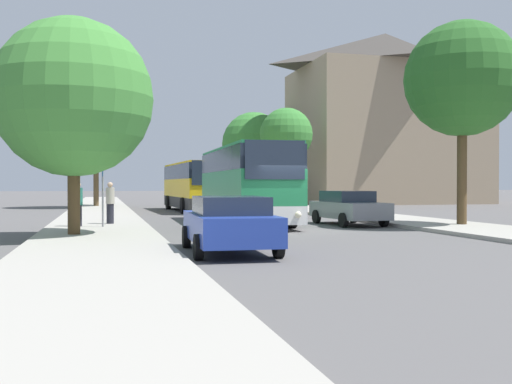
% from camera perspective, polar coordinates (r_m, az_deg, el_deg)
% --- Properties ---
extents(ground_plane, '(300.00, 300.00, 0.00)m').
position_cam_1_polar(ground_plane, '(22.86, 3.04, -3.77)').
color(ground_plane, '#565454').
rests_on(ground_plane, ground).
extents(sidewalk_left, '(4.00, 120.00, 0.15)m').
position_cam_1_polar(sidewalk_left, '(21.81, -14.83, -3.81)').
color(sidewalk_left, '#A39E93').
rests_on(sidewalk_left, ground_plane).
extents(sidewalk_right, '(4.00, 120.00, 0.15)m').
position_cam_1_polar(sidewalk_right, '(25.83, 18.05, -3.12)').
color(sidewalk_right, '#A39E93').
rests_on(sidewalk_right, ground_plane).
extents(building_right_background, '(16.73, 11.88, 16.45)m').
position_cam_1_polar(building_right_background, '(59.81, 12.21, 6.87)').
color(building_right_background, gray).
rests_on(building_right_background, ground_plane).
extents(bus_front, '(3.04, 10.87, 3.45)m').
position_cam_1_polar(bus_front, '(27.32, -1.01, 0.82)').
color(bus_front, silver).
rests_on(bus_front, ground_plane).
extents(bus_middle, '(3.01, 11.03, 3.22)m').
position_cam_1_polar(bus_middle, '(40.34, -5.98, 0.62)').
color(bus_middle, '#2D2D2D').
rests_on(bus_middle, ground_plane).
extents(parked_car_left_curb, '(2.27, 4.67, 1.48)m').
position_cam_1_polar(parked_car_left_curb, '(15.69, -2.57, -2.96)').
color(parked_car_left_curb, '#233D9E').
rests_on(parked_car_left_curb, ground_plane).
extents(parked_car_right_near, '(2.28, 4.62, 1.51)m').
position_cam_1_polar(parked_car_right_near, '(26.76, 8.79, -1.43)').
color(parked_car_right_near, slate).
rests_on(parked_car_right_near, ground_plane).
extents(bus_stop_sign, '(0.08, 0.45, 2.60)m').
position_cam_1_polar(bus_stop_sign, '(23.89, -14.38, 0.63)').
color(bus_stop_sign, gray).
rests_on(bus_stop_sign, sidewalk_left).
extents(pedestrian_waiting_near, '(0.36, 0.36, 1.74)m').
position_cam_1_polar(pedestrian_waiting_near, '(25.77, -13.72, -0.99)').
color(pedestrian_waiting_near, '#23232D').
rests_on(pedestrian_waiting_near, sidewalk_left).
extents(pedestrian_waiting_far, '(0.36, 0.36, 1.74)m').
position_cam_1_polar(pedestrian_waiting_far, '(24.53, -16.60, -1.09)').
color(pedestrian_waiting_far, '#23232D').
rests_on(pedestrian_waiting_far, sidewalk_left).
extents(tree_left_near, '(5.21, 5.21, 7.10)m').
position_cam_1_polar(tree_left_near, '(20.76, -16.99, 8.57)').
color(tree_left_near, '#513D23').
rests_on(tree_left_near, sidewalk_left).
extents(tree_left_far, '(6.44, 6.44, 10.04)m').
position_cam_1_polar(tree_left_far, '(47.83, -15.01, 6.90)').
color(tree_left_far, brown).
rests_on(tree_left_far, sidewalk_left).
extents(tree_right_near, '(6.27, 6.27, 8.76)m').
position_cam_1_polar(tree_right_near, '(58.99, -0.21, 4.58)').
color(tree_right_near, '#513D23').
rests_on(tree_right_near, sidewalk_right).
extents(tree_right_mid, '(4.75, 4.75, 8.38)m').
position_cam_1_polar(tree_right_mid, '(26.49, 19.05, 10.11)').
color(tree_right_mid, '#513D23').
rests_on(tree_right_mid, sidewalk_right).
extents(tree_right_far, '(4.35, 4.35, 7.95)m').
position_cam_1_polar(tree_right_far, '(49.38, 2.91, 5.48)').
color(tree_right_far, '#513D23').
rests_on(tree_right_far, sidewalk_right).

